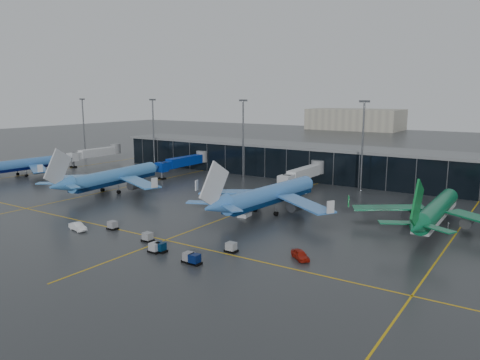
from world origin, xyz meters
The scene contains 13 objects.
ground centered at (0.00, 0.00, 0.00)m, with size 600.00×600.00×0.00m, color #282B2D.
terminal_pier centered at (0.00, 62.00, 5.42)m, with size 142.00×17.00×10.70m.
jet_bridges centered at (-35.00, 42.99, 4.55)m, with size 94.00×27.50×7.20m.
flood_masts centered at (5.00, 50.00, 13.81)m, with size 203.00×0.50×25.50m.
taxi_lines centered at (10.00, 10.61, 0.01)m, with size 220.00×120.00×0.02m.
airliner_klm_west centered at (-78.54, 12.89, 6.04)m, with size 34.49×39.28×12.07m, color #3B76C4, non-canonical shape.
airliner_arkefly centered at (-32.73, 11.07, 6.71)m, with size 38.32×43.64×13.41m, color #4088D4, non-canonical shape.
airliner_klm_near centered at (15.79, 14.68, 6.71)m, with size 38.35×43.67×13.42m, color #4182D6, non-canonical shape.
airliner_aer_lingus centered at (50.71, 21.55, 6.14)m, with size 35.08×39.95×12.28m, color #0C683F, non-canonical shape.
baggage_carts centered at (14.16, -18.86, 0.76)m, with size 30.24×9.81×1.70m.
mobile_airstair centered at (12.95, 7.86, 0.77)m, with size 2.58×3.45×3.45m.
service_van_red centered at (35.87, -10.37, 0.79)m, with size 1.86×4.62×1.57m, color #A71A0C.
service_van_white centered at (-9.11, -20.00, 0.80)m, with size 1.70×4.87×1.60m, color white.
Camera 1 is at (68.50, -77.74, 26.99)m, focal length 35.00 mm.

